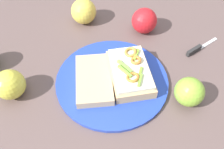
{
  "coord_description": "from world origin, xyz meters",
  "views": [
    {
      "loc": [
        0.34,
        0.17,
        0.5
      ],
      "look_at": [
        0.0,
        0.0,
        0.03
      ],
      "focal_mm": 38.54,
      "sensor_mm": 36.0,
      "label": 1
    }
  ],
  "objects_px": {
    "apple_5": "(189,92)",
    "bread_slice_side": "(94,79)",
    "sandwich": "(130,72)",
    "apple_2": "(144,21)",
    "plate": "(112,81)",
    "apple_1": "(10,85)",
    "apple_3": "(84,11)",
    "knife": "(197,49)"
  },
  "relations": [
    {
      "from": "apple_5",
      "to": "bread_slice_side",
      "type": "bearing_deg",
      "value": -74.75
    },
    {
      "from": "sandwich",
      "to": "bread_slice_side",
      "type": "bearing_deg",
      "value": -89.75
    },
    {
      "from": "apple_2",
      "to": "apple_5",
      "type": "relative_size",
      "value": 1.08
    },
    {
      "from": "plate",
      "to": "bread_slice_side",
      "type": "relative_size",
      "value": 1.89
    },
    {
      "from": "bread_slice_side",
      "to": "apple_5",
      "type": "bearing_deg",
      "value": 72.26
    },
    {
      "from": "apple_1",
      "to": "apple_3",
      "type": "distance_m",
      "value": 0.33
    },
    {
      "from": "apple_5",
      "to": "knife",
      "type": "height_order",
      "value": "apple_5"
    },
    {
      "from": "apple_5",
      "to": "knife",
      "type": "xyz_separation_m",
      "value": [
        -0.18,
        -0.02,
        -0.03
      ]
    },
    {
      "from": "apple_2",
      "to": "apple_3",
      "type": "relative_size",
      "value": 0.97
    },
    {
      "from": "apple_2",
      "to": "apple_3",
      "type": "xyz_separation_m",
      "value": [
        0.05,
        -0.19,
        0.0
      ]
    },
    {
      "from": "apple_1",
      "to": "apple_3",
      "type": "bearing_deg",
      "value": 178.4
    },
    {
      "from": "plate",
      "to": "apple_3",
      "type": "height_order",
      "value": "apple_3"
    },
    {
      "from": "apple_3",
      "to": "knife",
      "type": "relative_size",
      "value": 0.67
    },
    {
      "from": "sandwich",
      "to": "apple_1",
      "type": "bearing_deg",
      "value": -91.32
    },
    {
      "from": "bread_slice_side",
      "to": "apple_2",
      "type": "xyz_separation_m",
      "value": [
        -0.25,
        0.03,
        0.02
      ]
    },
    {
      "from": "apple_3",
      "to": "apple_5",
      "type": "relative_size",
      "value": 1.11
    },
    {
      "from": "sandwich",
      "to": "bread_slice_side",
      "type": "distance_m",
      "value": 0.09
    },
    {
      "from": "plate",
      "to": "apple_1",
      "type": "bearing_deg",
      "value": -54.2
    },
    {
      "from": "apple_5",
      "to": "apple_2",
      "type": "bearing_deg",
      "value": -134.66
    },
    {
      "from": "apple_2",
      "to": "apple_1",
      "type": "bearing_deg",
      "value": -27.86
    },
    {
      "from": "apple_1",
      "to": "plate",
      "type": "bearing_deg",
      "value": 125.8
    },
    {
      "from": "bread_slice_side",
      "to": "apple_3",
      "type": "relative_size",
      "value": 1.94
    },
    {
      "from": "bread_slice_side",
      "to": "apple_1",
      "type": "height_order",
      "value": "apple_1"
    },
    {
      "from": "apple_2",
      "to": "bread_slice_side",
      "type": "bearing_deg",
      "value": -7.01
    },
    {
      "from": "sandwich",
      "to": "apple_1",
      "type": "height_order",
      "value": "apple_1"
    },
    {
      "from": "bread_slice_side",
      "to": "knife",
      "type": "relative_size",
      "value": 1.3
    },
    {
      "from": "plate",
      "to": "apple_2",
      "type": "height_order",
      "value": "apple_2"
    },
    {
      "from": "sandwich",
      "to": "bread_slice_side",
      "type": "xyz_separation_m",
      "value": [
        0.06,
        -0.07,
        -0.01
      ]
    },
    {
      "from": "bread_slice_side",
      "to": "sandwich",
      "type": "bearing_deg",
      "value": 94.72
    },
    {
      "from": "plate",
      "to": "apple_1",
      "type": "height_order",
      "value": "apple_1"
    },
    {
      "from": "plate",
      "to": "apple_5",
      "type": "relative_size",
      "value": 4.09
    },
    {
      "from": "bread_slice_side",
      "to": "apple_2",
      "type": "distance_m",
      "value": 0.26
    },
    {
      "from": "plate",
      "to": "apple_1",
      "type": "relative_size",
      "value": 3.91
    },
    {
      "from": "plate",
      "to": "apple_1",
      "type": "distance_m",
      "value": 0.25
    },
    {
      "from": "apple_3",
      "to": "apple_5",
      "type": "height_order",
      "value": "apple_3"
    },
    {
      "from": "apple_3",
      "to": "apple_1",
      "type": "bearing_deg",
      "value": -1.6
    },
    {
      "from": "sandwich",
      "to": "apple_2",
      "type": "height_order",
      "value": "apple_2"
    },
    {
      "from": "plate",
      "to": "apple_5",
      "type": "bearing_deg",
      "value": 99.97
    },
    {
      "from": "bread_slice_side",
      "to": "apple_5",
      "type": "relative_size",
      "value": 2.16
    },
    {
      "from": "sandwich",
      "to": "apple_3",
      "type": "xyz_separation_m",
      "value": [
        -0.15,
        -0.23,
        0.01
      ]
    },
    {
      "from": "apple_2",
      "to": "apple_3",
      "type": "distance_m",
      "value": 0.19
    },
    {
      "from": "sandwich",
      "to": "apple_1",
      "type": "distance_m",
      "value": 0.3
    }
  ]
}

